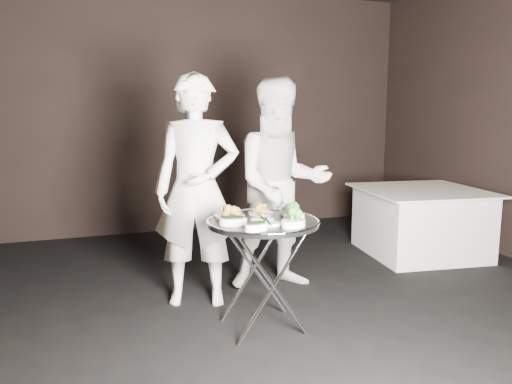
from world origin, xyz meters
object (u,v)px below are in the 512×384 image
object	(u,v)px
tray_stand	(263,270)
waiter_left	(197,190)
waiter_right	(281,184)
serving_tray	(263,222)
dining_table	(420,222)

from	to	relation	value
tray_stand	waiter_left	xyz separation A→B (m)	(-0.32, 0.64, 0.48)
waiter_right	tray_stand	bearing A→B (deg)	-113.34
tray_stand	serving_tray	distance (m)	0.34
tray_stand	waiter_left	size ratio (longest dim) A/B	0.42
tray_stand	waiter_left	distance (m)	0.86
waiter_left	dining_table	distance (m)	2.65
serving_tray	waiter_left	world-z (taller)	waiter_left
serving_tray	waiter_left	size ratio (longest dim) A/B	0.43
serving_tray	waiter_right	xyz separation A→B (m)	(0.44, 0.76, 0.13)
waiter_left	waiter_right	bearing A→B (deg)	25.55
waiter_right	dining_table	world-z (taller)	waiter_right
tray_stand	waiter_left	bearing A→B (deg)	116.21
waiter_left	dining_table	world-z (taller)	waiter_left
tray_stand	waiter_left	world-z (taller)	waiter_left
serving_tray	dining_table	bearing A→B (deg)	28.10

